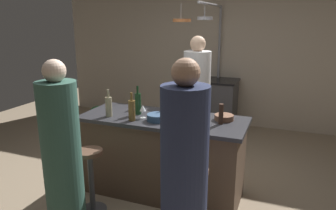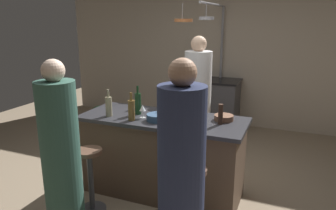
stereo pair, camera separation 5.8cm
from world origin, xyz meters
name	(u,v)px [view 2 (the right image)]	position (x,y,z in m)	size (l,w,h in m)	color
ground_plane	(163,192)	(0.00, 0.00, 0.00)	(9.00, 9.00, 0.00)	gray
back_wall	(223,54)	(0.00, 2.85, 1.30)	(6.40, 0.16, 2.60)	#BCAD99
kitchen_island	(163,155)	(0.00, 0.00, 0.45)	(1.80, 0.72, 0.90)	brown
stove_range	(216,104)	(0.00, 2.45, 0.45)	(0.80, 0.64, 0.89)	#47474C
chef	(197,105)	(0.08, 1.00, 0.80)	(0.36, 0.36, 1.72)	white
bar_stool_left	(91,178)	(-0.53, -0.62, 0.38)	(0.28, 0.28, 0.68)	#4C4C51
guest_left	(61,156)	(-0.57, -0.97, 0.75)	(0.34, 0.34, 1.61)	#33594C
bar_stool_right	(191,200)	(0.54, -0.62, 0.38)	(0.28, 0.28, 0.68)	#4C4C51
guest_right	(181,178)	(0.58, -1.00, 0.78)	(0.35, 0.35, 1.67)	#262D4C
overhead_pot_rack	(208,37)	(-0.08, 2.00, 1.65)	(0.59, 1.45, 2.17)	gray
potted_plant	(101,118)	(-1.72, 1.32, 0.30)	(0.36, 0.36, 0.52)	brown
pepper_mill	(221,114)	(0.63, 0.00, 1.01)	(0.05, 0.05, 0.21)	#382319
wine_bottle_green	(172,105)	(0.05, 0.13, 1.02)	(0.07, 0.07, 0.30)	#193D23
wine_bottle_red	(138,103)	(-0.30, 0.01, 1.02)	(0.07, 0.07, 0.32)	#143319
wine_bottle_dark	(196,111)	(0.39, -0.05, 1.02)	(0.07, 0.07, 0.32)	black
wine_bottle_amber	(131,110)	(-0.26, -0.22, 1.01)	(0.07, 0.07, 0.30)	brown
wine_bottle_white	(109,106)	(-0.56, -0.18, 1.01)	(0.07, 0.07, 0.30)	gray
wine_glass_near_left_guest	(199,108)	(0.37, 0.13, 1.01)	(0.07, 0.07, 0.15)	silver
wine_glass_near_right_guest	(143,109)	(-0.19, -0.11, 1.01)	(0.07, 0.07, 0.15)	silver
wine_glass_by_chef	(170,114)	(0.16, -0.18, 1.01)	(0.07, 0.07, 0.15)	silver
mixing_bowl_wooden	(224,118)	(0.63, 0.14, 0.93)	(0.20, 0.20, 0.06)	brown
mixing_bowl_blue	(157,117)	(-0.01, -0.13, 0.94)	(0.22, 0.22, 0.07)	#334C6B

